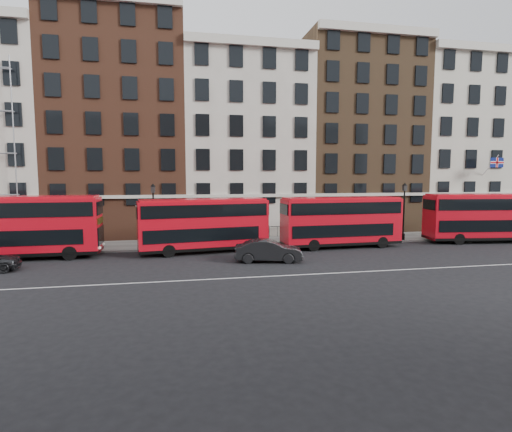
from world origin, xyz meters
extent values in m
plane|color=black|center=(0.00, 0.00, 0.00)|extent=(120.00, 120.00, 0.00)
cube|color=gray|center=(0.00, 10.50, 0.07)|extent=(80.00, 5.00, 0.15)
cube|color=gray|center=(0.00, 8.00, 0.08)|extent=(80.00, 0.30, 0.16)
cube|color=white|center=(0.00, -2.00, 0.01)|extent=(70.00, 0.12, 0.01)
cube|color=brown|center=(-12.80, 18.00, 11.00)|extent=(12.80, 10.00, 22.00)
cube|color=#AFA99B|center=(0.00, 18.00, 9.50)|extent=(12.80, 10.00, 19.00)
cube|color=beige|center=(0.00, 12.75, 18.60)|extent=(12.80, 0.50, 0.80)
cube|color=brown|center=(12.80, 18.00, 10.50)|extent=(12.80, 10.00, 21.00)
cube|color=beige|center=(12.80, 12.75, 20.60)|extent=(12.80, 0.50, 0.80)
cube|color=#BBB5A1|center=(25.60, 18.00, 10.00)|extent=(12.80, 10.00, 20.00)
cube|color=beige|center=(25.60, 12.75, 19.60)|extent=(12.80, 0.50, 0.80)
cube|color=red|center=(-18.52, 6.51, 2.43)|extent=(10.98, 2.72, 4.12)
cube|color=black|center=(-18.52, 6.51, 0.49)|extent=(10.98, 2.76, 0.25)
cube|color=black|center=(-18.83, 6.51, 1.72)|extent=(9.73, 2.79, 1.10)
cube|color=black|center=(-18.52, 6.51, 3.70)|extent=(10.56, 2.80, 1.04)
cube|color=red|center=(-18.52, 6.51, 4.54)|extent=(10.67, 2.51, 0.19)
cube|color=black|center=(-13.00, 6.57, 1.62)|extent=(0.11, 2.30, 1.36)
cube|color=black|center=(-13.00, 6.57, 2.73)|extent=(0.10, 1.98, 0.44)
cylinder|color=black|center=(-14.96, 5.38, 0.52)|extent=(1.05, 0.30, 1.04)
cylinder|color=black|center=(-14.98, 7.72, 0.52)|extent=(1.05, 0.30, 1.04)
cube|color=red|center=(-5.21, 6.51, 2.24)|extent=(10.37, 3.77, 3.81)
cube|color=black|center=(-5.21, 6.51, 0.45)|extent=(10.38, 3.81, 0.23)
cube|color=black|center=(-5.50, 6.47, 1.59)|extent=(9.23, 3.69, 1.01)
cube|color=black|center=(-5.21, 6.51, 3.43)|extent=(10.00, 3.79, 0.97)
cube|color=red|center=(-5.21, 6.51, 4.20)|extent=(10.06, 3.54, 0.17)
cube|color=black|center=(-0.15, 7.21, 1.50)|extent=(0.37, 2.11, 1.26)
cube|color=black|center=(-0.15, 7.21, 2.53)|extent=(0.33, 1.83, 0.41)
cylinder|color=black|center=(-1.81, 5.89, 0.48)|extent=(0.99, 0.40, 0.97)
cylinder|color=black|center=(-2.11, 8.03, 0.48)|extent=(0.99, 0.40, 0.97)
cylinder|color=black|center=(-7.93, 5.05, 0.48)|extent=(0.99, 0.40, 0.97)
cylinder|color=black|center=(-8.23, 7.19, 0.48)|extent=(0.99, 0.40, 0.97)
cube|color=red|center=(6.42, 6.51, 2.26)|extent=(10.28, 2.86, 3.83)
cube|color=black|center=(6.42, 6.51, 0.46)|extent=(10.28, 2.90, 0.23)
cube|color=black|center=(6.13, 6.50, 1.60)|extent=(9.12, 2.89, 1.02)
cube|color=black|center=(6.42, 6.51, 3.44)|extent=(9.90, 2.92, 0.97)
cube|color=red|center=(6.42, 6.51, 4.22)|extent=(9.98, 2.66, 0.17)
cube|color=black|center=(11.55, 6.73, 1.50)|extent=(0.17, 2.14, 1.26)
cube|color=black|center=(11.55, 6.73, 2.54)|extent=(0.16, 1.84, 0.41)
cylinder|color=black|center=(9.76, 5.57, 0.48)|extent=(0.98, 0.31, 0.97)
cylinder|color=black|center=(9.67, 7.74, 0.48)|extent=(0.98, 0.31, 0.97)
cylinder|color=black|center=(3.56, 5.30, 0.48)|extent=(0.98, 0.31, 0.97)
cylinder|color=black|center=(3.47, 7.47, 0.48)|extent=(0.98, 0.31, 0.97)
cube|color=red|center=(20.44, 6.51, 2.34)|extent=(10.79, 3.78, 3.97)
cube|color=black|center=(20.44, 6.51, 0.47)|extent=(10.79, 3.82, 0.24)
cube|color=black|center=(20.14, 6.55, 1.66)|extent=(9.60, 3.71, 1.06)
cube|color=black|center=(20.44, 6.51, 3.57)|extent=(10.40, 3.81, 1.01)
cube|color=red|center=(20.44, 6.51, 4.37)|extent=(10.46, 3.54, 0.18)
cylinder|color=black|center=(23.97, 7.21, 0.50)|extent=(1.03, 0.40, 1.01)
cylinder|color=black|center=(17.31, 5.76, 0.50)|extent=(1.03, 0.40, 1.01)
cylinder|color=black|center=(17.58, 8.00, 0.50)|extent=(1.03, 0.40, 1.01)
imported|color=black|center=(-0.94, 2.13, 0.79)|extent=(5.03, 2.62, 1.58)
cylinder|color=black|center=(-9.17, 8.52, 2.45)|extent=(0.14, 0.14, 4.60)
cylinder|color=black|center=(-9.17, 8.52, 0.45)|extent=(0.32, 0.32, 0.60)
cube|color=#262626|center=(-9.17, 8.52, 5.00)|extent=(0.32, 0.32, 0.55)
cone|color=black|center=(-9.17, 8.52, 5.35)|extent=(0.44, 0.44, 0.25)
cylinder|color=black|center=(13.39, 8.33, 2.45)|extent=(0.14, 0.14, 4.60)
cylinder|color=black|center=(13.39, 8.33, 0.45)|extent=(0.32, 0.32, 0.60)
cube|color=#262626|center=(13.39, 8.33, 5.00)|extent=(0.32, 0.32, 0.55)
cone|color=black|center=(13.39, 8.33, 5.35)|extent=(0.44, 0.44, 0.25)
cylinder|color=black|center=(21.31, 8.45, 1.45)|extent=(0.12, 0.12, 2.60)
cube|color=black|center=(21.31, 8.30, 3.05)|extent=(0.25, 0.30, 0.75)
sphere|color=red|center=(21.31, 8.13, 3.27)|extent=(0.14, 0.14, 0.14)
sphere|color=#0C9919|center=(21.31, 8.13, 2.83)|extent=(0.14, 0.14, 0.14)
camera|label=1|loc=(-7.27, -25.15, 6.06)|focal=28.00mm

